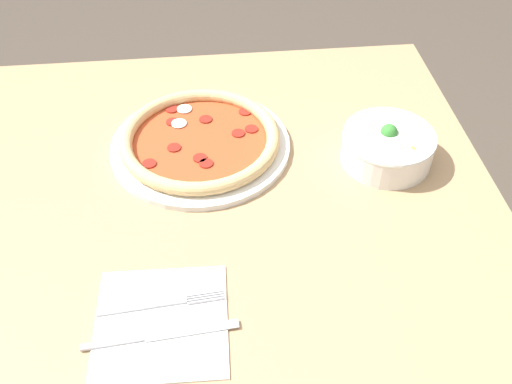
{
  "coord_description": "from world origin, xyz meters",
  "views": [
    {
      "loc": [
        0.69,
        -0.01,
        1.49
      ],
      "look_at": [
        -0.02,
        0.07,
        0.79
      ],
      "focal_mm": 40.0,
      "sensor_mm": 36.0,
      "label": 1
    }
  ],
  "objects_px": {
    "fork": "(160,304)",
    "knife": "(154,336)",
    "pizza": "(200,141)",
    "bowl": "(388,145)"
  },
  "relations": [
    {
      "from": "bowl",
      "to": "knife",
      "type": "height_order",
      "value": "bowl"
    },
    {
      "from": "bowl",
      "to": "knife",
      "type": "bearing_deg",
      "value": -51.26
    },
    {
      "from": "bowl",
      "to": "fork",
      "type": "xyz_separation_m",
      "value": [
        0.29,
        -0.42,
        -0.03
      ]
    },
    {
      "from": "bowl",
      "to": "fork",
      "type": "bearing_deg",
      "value": -55.39
    },
    {
      "from": "pizza",
      "to": "knife",
      "type": "height_order",
      "value": "pizza"
    },
    {
      "from": "pizza",
      "to": "knife",
      "type": "xyz_separation_m",
      "value": [
        0.42,
        -0.08,
        -0.01
      ]
    },
    {
      "from": "pizza",
      "to": "fork",
      "type": "height_order",
      "value": "pizza"
    },
    {
      "from": "pizza",
      "to": "knife",
      "type": "bearing_deg",
      "value": -10.89
    },
    {
      "from": "fork",
      "to": "knife",
      "type": "distance_m",
      "value": 0.05
    },
    {
      "from": "bowl",
      "to": "knife",
      "type": "distance_m",
      "value": 0.55
    }
  ]
}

